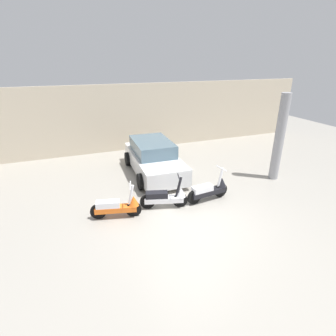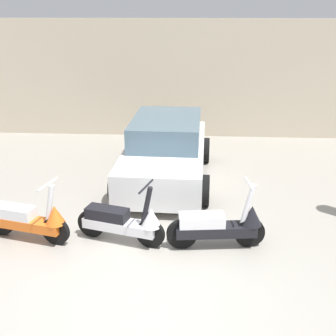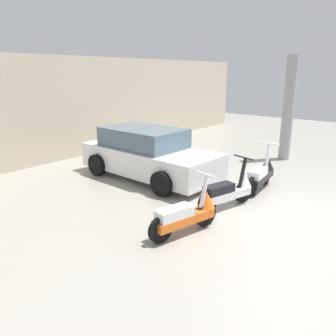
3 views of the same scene
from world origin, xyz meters
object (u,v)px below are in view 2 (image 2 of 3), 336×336
(scooter_front_left, at_px, (30,219))
(scooter_front_right, at_px, (124,221))
(car_rear_left, at_px, (166,151))
(scooter_front_center, at_px, (220,225))

(scooter_front_left, xyz_separation_m, scooter_front_right, (1.48, 0.02, 0.00))
(scooter_front_left, distance_m, car_rear_left, 3.36)
(car_rear_left, bearing_deg, scooter_front_center, 21.96)
(scooter_front_left, bearing_deg, scooter_front_right, 14.15)
(scooter_front_center, height_order, car_rear_left, car_rear_left)
(scooter_front_right, distance_m, car_rear_left, 2.75)
(scooter_front_right, xyz_separation_m, car_rear_left, (0.48, 2.70, 0.26))
(scooter_front_center, bearing_deg, scooter_front_left, 173.01)
(scooter_front_right, height_order, scooter_front_center, scooter_front_center)
(car_rear_left, bearing_deg, scooter_front_right, -8.31)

